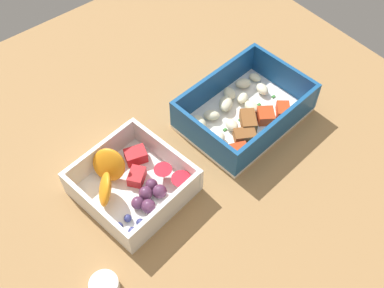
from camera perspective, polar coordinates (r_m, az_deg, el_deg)
name	(u,v)px	position (r cm, az deg, el deg)	size (l,w,h in cm)	color
table_surface	(182,157)	(68.33, -1.29, -1.68)	(80.00, 80.00, 2.00)	#9E7547
pasta_container	(244,111)	(70.75, 6.45, 4.04)	(19.79, 14.90, 5.59)	white
fruit_bowl	(134,183)	(63.02, -7.24, -4.86)	(15.09, 15.33, 5.45)	white
paper_cup_liner	(104,286)	(58.18, -10.82, -16.90)	(3.54, 3.54, 1.65)	white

